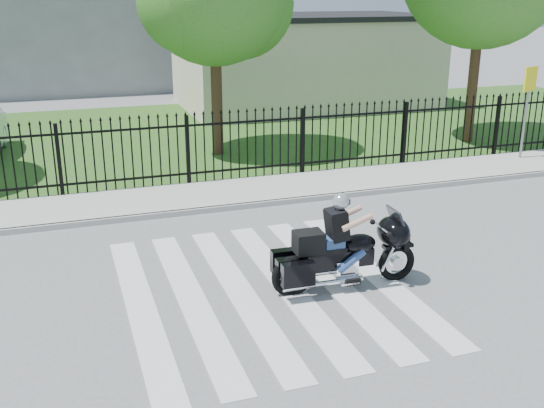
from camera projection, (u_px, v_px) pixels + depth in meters
name	position (u px, v px, depth m)	size (l,w,h in m)	color
ground	(264.00, 289.00, 10.44)	(120.00, 120.00, 0.00)	slate
crosswalk	(264.00, 289.00, 10.44)	(5.00, 5.50, 0.01)	silver
sidewalk	(198.00, 197.00, 14.91)	(40.00, 2.00, 0.12)	#ADAAA3
curb	(208.00, 210.00, 14.01)	(40.00, 0.12, 0.12)	#ADAAA3
grass_strip	(153.00, 136.00, 21.20)	(40.00, 12.00, 0.02)	#29511C
iron_fence	(188.00, 152.00, 15.53)	(26.00, 0.04, 1.80)	black
building_low	(305.00, 63.00, 26.36)	(10.00, 6.00, 3.50)	beige
building_low_roof	(305.00, 17.00, 25.76)	(10.20, 6.20, 0.20)	black
motorcycle_rider	(342.00, 249.00, 10.30)	(2.53, 0.78, 1.68)	black
traffic_sign	(528.00, 93.00, 17.52)	(0.54, 0.22, 2.55)	gray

